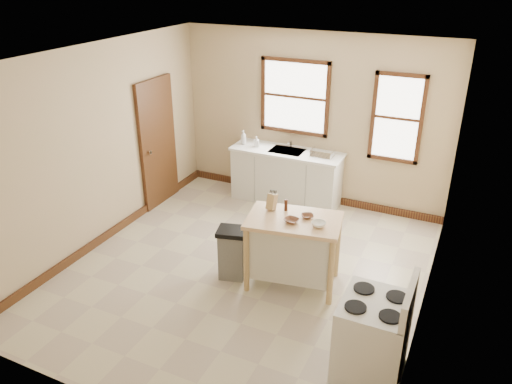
% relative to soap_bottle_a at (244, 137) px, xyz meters
% --- Properties ---
extents(floor, '(5.00, 5.00, 0.00)m').
position_rel_soap_bottle_a_xyz_m(floor, '(1.09, -2.18, -1.04)').
color(floor, '#B4A48F').
rests_on(floor, ground).
extents(ceiling, '(5.00, 5.00, 0.00)m').
position_rel_soap_bottle_a_xyz_m(ceiling, '(1.09, -2.18, 1.76)').
color(ceiling, white).
rests_on(ceiling, ground).
extents(wall_back, '(4.50, 0.04, 2.80)m').
position_rel_soap_bottle_a_xyz_m(wall_back, '(1.09, 0.32, 0.36)').
color(wall_back, tan).
rests_on(wall_back, ground).
extents(wall_left, '(0.04, 5.00, 2.80)m').
position_rel_soap_bottle_a_xyz_m(wall_left, '(-1.16, -2.18, 0.36)').
color(wall_left, tan).
rests_on(wall_left, ground).
extents(wall_right, '(0.04, 5.00, 2.80)m').
position_rel_soap_bottle_a_xyz_m(wall_right, '(3.34, -2.18, 0.36)').
color(wall_right, tan).
rests_on(wall_right, ground).
extents(window_main, '(1.17, 0.06, 1.22)m').
position_rel_soap_bottle_a_xyz_m(window_main, '(0.79, 0.30, 0.71)').
color(window_main, black).
rests_on(window_main, wall_back).
extents(window_side, '(0.77, 0.06, 1.37)m').
position_rel_soap_bottle_a_xyz_m(window_side, '(2.44, 0.30, 0.56)').
color(window_side, black).
rests_on(window_side, wall_back).
extents(door_left, '(0.06, 0.90, 2.10)m').
position_rel_soap_bottle_a_xyz_m(door_left, '(-1.12, -0.88, 0.01)').
color(door_left, black).
rests_on(door_left, ground).
extents(baseboard_back, '(4.50, 0.04, 0.12)m').
position_rel_soap_bottle_a_xyz_m(baseboard_back, '(1.09, 0.29, -0.98)').
color(baseboard_back, black).
rests_on(baseboard_back, ground).
extents(baseboard_left, '(0.04, 5.00, 0.12)m').
position_rel_soap_bottle_a_xyz_m(baseboard_left, '(-1.13, -2.18, -0.98)').
color(baseboard_left, black).
rests_on(baseboard_left, ground).
extents(sink_counter, '(1.86, 0.62, 0.92)m').
position_rel_soap_bottle_a_xyz_m(sink_counter, '(0.79, 0.02, -0.58)').
color(sink_counter, silver).
rests_on(sink_counter, ground).
extents(faucet, '(0.03, 0.03, 0.22)m').
position_rel_soap_bottle_a_xyz_m(faucet, '(0.79, 0.20, -0.01)').
color(faucet, silver).
rests_on(faucet, sink_counter).
extents(soap_bottle_a, '(0.11, 0.11, 0.24)m').
position_rel_soap_bottle_a_xyz_m(soap_bottle_a, '(0.00, 0.00, 0.00)').
color(soap_bottle_a, '#B2B2B2').
rests_on(soap_bottle_a, sink_counter).
extents(soap_bottle_b, '(0.10, 0.10, 0.17)m').
position_rel_soap_bottle_a_xyz_m(soap_bottle_b, '(0.25, -0.02, -0.03)').
color(soap_bottle_b, '#B2B2B2').
rests_on(soap_bottle_b, sink_counter).
extents(dish_rack, '(0.39, 0.32, 0.09)m').
position_rel_soap_bottle_a_xyz_m(dish_rack, '(1.40, 0.01, -0.07)').
color(dish_rack, silver).
rests_on(dish_rack, sink_counter).
extents(kitchen_island, '(1.24, 0.90, 0.93)m').
position_rel_soap_bottle_a_xyz_m(kitchen_island, '(1.76, -2.16, -0.58)').
color(kitchen_island, '#EEC38C').
rests_on(kitchen_island, ground).
extents(knife_block, '(0.11, 0.11, 0.20)m').
position_rel_soap_bottle_a_xyz_m(knife_block, '(1.41, -2.05, -0.01)').
color(knife_block, '#DDAF74').
rests_on(knife_block, kitchen_island).
extents(pepper_grinder, '(0.06, 0.06, 0.15)m').
position_rel_soap_bottle_a_xyz_m(pepper_grinder, '(1.58, -2.00, -0.04)').
color(pepper_grinder, '#412011').
rests_on(pepper_grinder, kitchen_island).
extents(bowl_a, '(0.20, 0.20, 0.04)m').
position_rel_soap_bottle_a_xyz_m(bowl_a, '(1.76, -2.26, -0.09)').
color(bowl_a, brown).
rests_on(bowl_a, kitchen_island).
extents(bowl_b, '(0.21, 0.21, 0.04)m').
position_rel_soap_bottle_a_xyz_m(bowl_b, '(1.89, -2.07, -0.09)').
color(bowl_b, brown).
rests_on(bowl_b, kitchen_island).
extents(bowl_c, '(0.24, 0.24, 0.05)m').
position_rel_soap_bottle_a_xyz_m(bowl_c, '(2.08, -2.22, -0.09)').
color(bowl_c, white).
rests_on(bowl_c, kitchen_island).
extents(trash_bin, '(0.42, 0.38, 0.70)m').
position_rel_soap_bottle_a_xyz_m(trash_bin, '(1.00, -2.36, -0.69)').
color(trash_bin, slate).
rests_on(trash_bin, ground).
extents(gas_stove, '(0.69, 0.70, 1.13)m').
position_rel_soap_bottle_a_xyz_m(gas_stove, '(3.01, -3.27, -0.48)').
color(gas_stove, white).
rests_on(gas_stove, ground).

